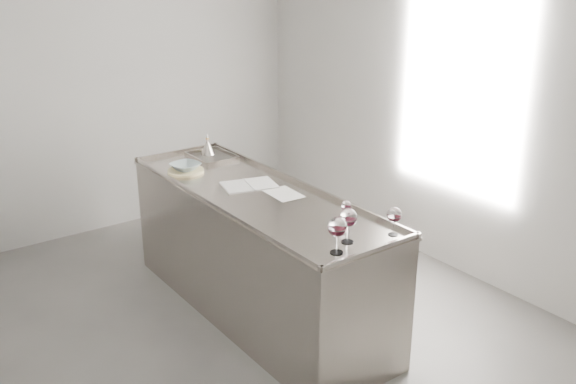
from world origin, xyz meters
TOP-DOWN VIEW (x-y plane):
  - room_shell at (0.00, 0.00)m, footprint 4.54×5.04m
  - counter at (0.50, 0.30)m, footprint 0.77×2.42m
  - wine_glass_left at (0.34, -0.77)m, footprint 0.11×0.11m
  - wine_glass_middle at (0.49, -0.69)m, footprint 0.11×0.11m
  - wine_glass_right at (0.78, -0.78)m, footprint 0.09×0.09m
  - wine_glass_small at (0.70, -0.44)m, footprint 0.06×0.06m
  - notebook at (0.55, 0.46)m, footprint 0.43×0.35m
  - loose_paper_top at (0.65, 0.17)m, footprint 0.21×0.29m
  - trivet at (0.32, 1.01)m, footprint 0.37×0.37m
  - ceramic_bowl at (0.32, 1.01)m, footprint 0.26×0.26m
  - wine_funnel at (0.69, 1.32)m, footprint 0.12×0.12m

SIDE VIEW (x-z plane):
  - counter at x=0.50m, z-range -0.01..0.96m
  - loose_paper_top at x=0.65m, z-range 0.94..0.94m
  - notebook at x=0.55m, z-range 0.94..0.95m
  - trivet at x=0.32m, z-range 0.94..0.96m
  - ceramic_bowl at x=0.32m, z-range 0.96..1.01m
  - wine_funnel at x=0.69m, z-range 0.91..1.08m
  - wine_glass_small at x=0.70m, z-range 0.97..1.10m
  - wine_glass_right at x=0.78m, z-range 0.98..1.15m
  - wine_glass_middle at x=0.49m, z-range 0.98..1.19m
  - wine_glass_left at x=0.34m, z-range 0.98..1.20m
  - room_shell at x=0.00m, z-range -0.02..2.82m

